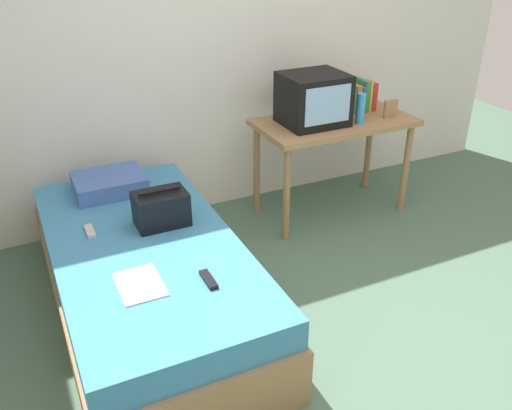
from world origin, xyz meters
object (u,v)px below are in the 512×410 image
(desk, at_px, (334,132))
(magazine, at_px, (140,284))
(remote_dark, at_px, (209,280))
(handbag, at_px, (161,209))
(tv, at_px, (313,99))
(bed, at_px, (148,278))
(water_bottle, at_px, (361,109))
(remote_silver, at_px, (90,231))
(picture_frame, at_px, (391,109))
(pillow, at_px, (109,183))
(book_row, at_px, (360,96))

(desk, relative_size, magazine, 4.00)
(magazine, bearing_deg, remote_dark, -20.32)
(handbag, bearing_deg, tv, 20.93)
(handbag, xyz_separation_m, remote_dark, (0.04, -0.65, -0.09))
(bed, bearing_deg, magazine, -107.64)
(water_bottle, bearing_deg, magazine, -154.71)
(water_bottle, relative_size, handbag, 0.72)
(bed, relative_size, remote_silver, 13.89)
(tv, xyz_separation_m, water_bottle, (0.31, -0.14, -0.07))
(tv, height_order, water_bottle, tv)
(magazine, relative_size, remote_dark, 1.86)
(water_bottle, bearing_deg, bed, -164.08)
(handbag, bearing_deg, water_bottle, 12.45)
(remote_dark, bearing_deg, water_bottle, 32.65)
(tv, relative_size, remote_dark, 2.82)
(desk, distance_m, picture_frame, 0.45)
(tv, bearing_deg, bed, -156.07)
(bed, height_order, handbag, handbag)
(picture_frame, bearing_deg, tv, 167.56)
(remote_silver, bearing_deg, picture_frame, 7.21)
(tv, relative_size, handbag, 1.47)
(magazine, height_order, remote_silver, remote_silver)
(desk, distance_m, remote_dark, 1.84)
(pillow, distance_m, handbag, 0.59)
(book_row, height_order, picture_frame, book_row)
(water_bottle, xyz_separation_m, pillow, (-1.78, 0.21, -0.32))
(remote_dark, bearing_deg, picture_frame, 28.76)
(water_bottle, bearing_deg, book_row, 55.56)
(handbag, height_order, remote_silver, handbag)
(desk, bearing_deg, remote_dark, -141.71)
(water_bottle, xyz_separation_m, remote_dark, (-1.56, -1.00, -0.36))
(book_row, height_order, handbag, book_row)
(pillow, bearing_deg, book_row, 1.22)
(book_row, bearing_deg, desk, -158.91)
(bed, xyz_separation_m, water_bottle, (1.75, 0.50, 0.62))
(water_bottle, bearing_deg, remote_dark, -147.35)
(handbag, xyz_separation_m, remote_silver, (-0.40, 0.07, -0.09))
(book_row, xyz_separation_m, remote_dark, (-1.73, -1.25, -0.36))
(desk, distance_m, book_row, 0.37)
(water_bottle, distance_m, remote_silver, 2.05)
(magazine, relative_size, remote_silver, 2.01)
(desk, relative_size, tv, 2.64)
(bed, distance_m, tv, 1.72)
(remote_dark, height_order, remote_silver, same)
(bed, relative_size, book_row, 8.44)
(desk, bearing_deg, tv, 179.41)
(remote_dark, relative_size, remote_silver, 1.08)
(handbag, bearing_deg, magazine, -117.27)
(book_row, relative_size, handbag, 0.79)
(bed, distance_m, remote_silver, 0.42)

